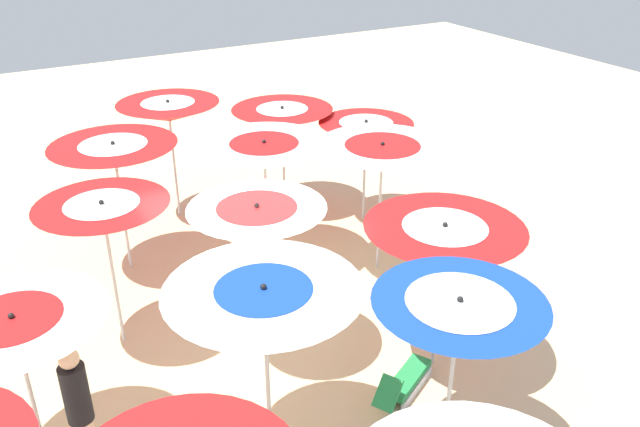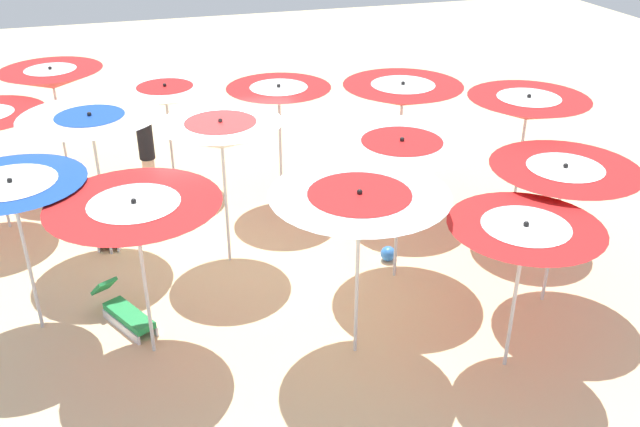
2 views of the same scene
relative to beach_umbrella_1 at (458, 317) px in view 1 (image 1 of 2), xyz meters
The scene contains 16 objects.
ground 3.95m from the beach_umbrella_1, 69.53° to the right, with size 38.88×38.88×0.04m, color beige.
beach_umbrella_1 is the anchor object (origin of this frame).
beach_umbrella_2 1.81m from the beach_umbrella_1, 123.97° to the right, with size 2.18×2.18×2.35m.
beach_umbrella_3 4.55m from the beach_umbrella_1, 113.52° to the right, with size 2.26×2.26×2.47m.
beach_umbrella_4 6.57m from the beach_umbrella_1, 114.05° to the right, with size 1.90×1.90×2.19m.
beach_umbrella_6 2.13m from the beach_umbrella_1, 29.00° to the right, with size 2.20×2.20×2.55m.
beach_umbrella_7 3.14m from the beach_umbrella_1, 69.97° to the right, with size 1.91×1.91×2.52m.
beach_umbrella_8 5.42m from the beach_umbrella_1, 91.95° to the right, with size 2.29×2.29×2.40m.
beach_umbrella_9 7.49m from the beach_umbrella_1, 101.44° to the right, with size 2.10×2.10×2.28m.
beach_umbrella_11 4.91m from the beach_umbrella_1, 29.07° to the right, with size 2.09×2.09×2.18m.
beach_umbrella_12 5.15m from the beach_umbrella_1, 56.44° to the right, with size 1.90×1.90×2.42m.
beach_umbrella_13 6.78m from the beach_umbrella_1, 71.36° to the right, with size 2.17×2.17×2.48m.
beach_umbrella_14 8.09m from the beach_umbrella_1, 85.18° to the right, with size 2.04×2.04×2.55m.
lounger_1 2.27m from the beach_umbrella_1, 102.87° to the right, with size 1.29×0.90×0.57m.
beachgoer_0 4.43m from the beach_umbrella_1, 26.14° to the right, with size 0.30×0.30×1.84m.
beach_ball 5.85m from the beach_umbrella_1, 87.13° to the right, with size 0.26×0.26×0.26m, color #337FE5.
Camera 1 is at (3.08, 7.55, 6.39)m, focal length 37.00 mm.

